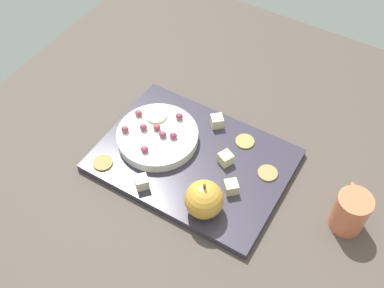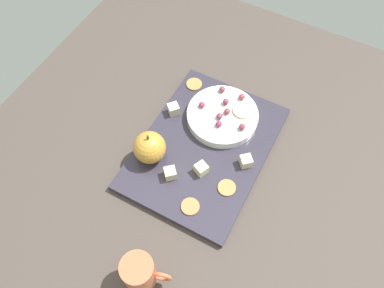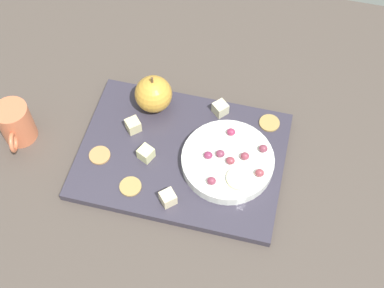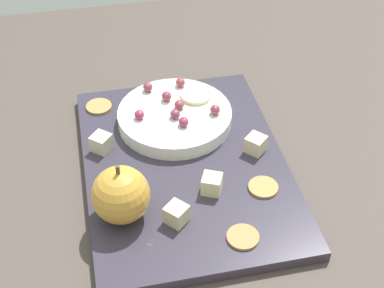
{
  "view_description": "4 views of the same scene",
  "coord_description": "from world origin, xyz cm",
  "px_view_note": "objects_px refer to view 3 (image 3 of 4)",
  "views": [
    {
      "loc": [
        27.18,
        -53.28,
        83.6
      ],
      "look_at": [
        -4.15,
        -0.99,
        8.2
      ],
      "focal_mm": 43.93,
      "sensor_mm": 36.0,
      "label": 1
    },
    {
      "loc": [
        40.1,
        17.31,
        85.76
      ],
      "look_at": [
        -0.59,
        -4.43,
        8.78
      ],
      "focal_mm": 36.92,
      "sensor_mm": 36.0,
      "label": 2
    },
    {
      "loc": [
        -17.46,
        48.29,
        91.74
      ],
      "look_at": [
        -4.82,
        -3.47,
        8.21
      ],
      "focal_mm": 49.28,
      "sensor_mm": 36.0,
      "label": 3
    },
    {
      "loc": [
        54.38,
        -13.58,
        60.6
      ],
      "look_at": [
        -2.9,
        -1.38,
        9.17
      ],
      "focal_mm": 52.82,
      "sensor_mm": 36.0,
      "label": 4
    }
  ],
  "objects_px": {
    "apple_whole": "(153,94)",
    "apple_slice_0": "(239,179)",
    "grape_3": "(263,148)",
    "grape_5": "(212,181)",
    "cracker_2": "(100,155)",
    "grape_0": "(245,156)",
    "grape_7": "(220,154)",
    "cracker_0": "(269,123)",
    "cheese_cube_0": "(133,125)",
    "grape_1": "(230,161)",
    "serving_dish": "(228,161)",
    "cheese_cube_3": "(220,108)",
    "cup": "(16,123)",
    "cheese_cube_1": "(147,152)",
    "grape_4": "(260,171)",
    "cheese_cube_2": "(168,198)",
    "grape_6": "(208,155)",
    "cracker_1": "(130,186)",
    "platter": "(182,156)",
    "grape_2": "(231,132)"
  },
  "relations": [
    {
      "from": "cracker_0",
      "to": "grape_6",
      "type": "xyz_separation_m",
      "value": [
        0.1,
        0.12,
        0.03
      ]
    },
    {
      "from": "cracker_1",
      "to": "grape_5",
      "type": "height_order",
      "value": "grape_5"
    },
    {
      "from": "grape_3",
      "to": "grape_0",
      "type": "bearing_deg",
      "value": 39.13
    },
    {
      "from": "platter",
      "to": "cheese_cube_1",
      "type": "bearing_deg",
      "value": 17.29
    },
    {
      "from": "grape_3",
      "to": "grape_5",
      "type": "height_order",
      "value": "same"
    },
    {
      "from": "platter",
      "to": "grape_2",
      "type": "bearing_deg",
      "value": -148.58
    },
    {
      "from": "grape_6",
      "to": "cup",
      "type": "distance_m",
      "value": 0.38
    },
    {
      "from": "grape_1",
      "to": "grape_2",
      "type": "height_order",
      "value": "same"
    },
    {
      "from": "apple_whole",
      "to": "apple_slice_0",
      "type": "relative_size",
      "value": 1.56
    },
    {
      "from": "apple_whole",
      "to": "serving_dish",
      "type": "bearing_deg",
      "value": 149.7
    },
    {
      "from": "grape_5",
      "to": "cup",
      "type": "relative_size",
      "value": 0.17
    },
    {
      "from": "cheese_cube_2",
      "to": "apple_slice_0",
      "type": "bearing_deg",
      "value": -151.91
    },
    {
      "from": "grape_6",
      "to": "grape_5",
      "type": "bearing_deg",
      "value": 108.94
    },
    {
      "from": "grape_0",
      "to": "cup",
      "type": "distance_m",
      "value": 0.44
    },
    {
      "from": "cracker_0",
      "to": "grape_5",
      "type": "xyz_separation_m",
      "value": [
        0.08,
        0.17,
        0.03
      ]
    },
    {
      "from": "cheese_cube_0",
      "to": "grape_1",
      "type": "distance_m",
      "value": 0.21
    },
    {
      "from": "cracker_2",
      "to": "apple_whole",
      "type": "bearing_deg",
      "value": -116.08
    },
    {
      "from": "serving_dish",
      "to": "cheese_cube_2",
      "type": "relative_size",
      "value": 6.84
    },
    {
      "from": "cracker_1",
      "to": "grape_3",
      "type": "bearing_deg",
      "value": -151.4
    },
    {
      "from": "cheese_cube_3",
      "to": "cup",
      "type": "distance_m",
      "value": 0.4
    },
    {
      "from": "cheese_cube_3",
      "to": "grape_4",
      "type": "xyz_separation_m",
      "value": [
        -0.1,
        0.13,
        0.02
      ]
    },
    {
      "from": "apple_slice_0",
      "to": "cheese_cube_3",
      "type": "bearing_deg",
      "value": -66.38
    },
    {
      "from": "grape_5",
      "to": "apple_slice_0",
      "type": "height_order",
      "value": "grape_5"
    },
    {
      "from": "grape_5",
      "to": "cup",
      "type": "xyz_separation_m",
      "value": [
        0.39,
        -0.04,
        -0.0
      ]
    },
    {
      "from": "cracker_2",
      "to": "grape_1",
      "type": "distance_m",
      "value": 0.25
    },
    {
      "from": "cheese_cube_0",
      "to": "grape_5",
      "type": "relative_size",
      "value": 1.55
    },
    {
      "from": "platter",
      "to": "cracker_1",
      "type": "height_order",
      "value": "cracker_1"
    },
    {
      "from": "serving_dish",
      "to": "apple_whole",
      "type": "bearing_deg",
      "value": -30.3
    },
    {
      "from": "cheese_cube_2",
      "to": "apple_slice_0",
      "type": "distance_m",
      "value": 0.13
    },
    {
      "from": "cup",
      "to": "cheese_cube_1",
      "type": "bearing_deg",
      "value": -178.68
    },
    {
      "from": "cheese_cube_1",
      "to": "grape_3",
      "type": "xyz_separation_m",
      "value": [
        -0.21,
        -0.05,
        0.02
      ]
    },
    {
      "from": "grape_4",
      "to": "cup",
      "type": "xyz_separation_m",
      "value": [
        0.48,
        0.01,
        -0.0
      ]
    },
    {
      "from": "cracker_2",
      "to": "grape_0",
      "type": "xyz_separation_m",
      "value": [
        -0.27,
        -0.05,
        0.03
      ]
    },
    {
      "from": "grape_4",
      "to": "grape_7",
      "type": "xyz_separation_m",
      "value": [
        0.08,
        -0.02,
        -0.0
      ]
    },
    {
      "from": "cracker_2",
      "to": "grape_7",
      "type": "bearing_deg",
      "value": -169.45
    },
    {
      "from": "grape_4",
      "to": "grape_5",
      "type": "relative_size",
      "value": 1.0
    },
    {
      "from": "cheese_cube_2",
      "to": "cracker_2",
      "type": "xyz_separation_m",
      "value": [
        0.15,
        -0.06,
        -0.01
      ]
    },
    {
      "from": "cheese_cube_1",
      "to": "cracker_2",
      "type": "distance_m",
      "value": 0.09
    },
    {
      "from": "grape_1",
      "to": "grape_6",
      "type": "xyz_separation_m",
      "value": [
        0.04,
        -0.0,
        0.0
      ]
    },
    {
      "from": "grape_7",
      "to": "cracker_0",
      "type": "bearing_deg",
      "value": -125.39
    },
    {
      "from": "apple_whole",
      "to": "cheese_cube_0",
      "type": "xyz_separation_m",
      "value": [
        0.02,
        0.07,
        -0.02
      ]
    },
    {
      "from": "grape_1",
      "to": "cup",
      "type": "relative_size",
      "value": 0.17
    },
    {
      "from": "cheese_cube_0",
      "to": "cracker_1",
      "type": "relative_size",
      "value": 0.62
    },
    {
      "from": "grape_6",
      "to": "cup",
      "type": "relative_size",
      "value": 0.17
    },
    {
      "from": "cheese_cube_3",
      "to": "grape_7",
      "type": "distance_m",
      "value": 0.12
    },
    {
      "from": "cracker_0",
      "to": "grape_4",
      "type": "relative_size",
      "value": 2.48
    },
    {
      "from": "apple_whole",
      "to": "cracker_2",
      "type": "bearing_deg",
      "value": 63.92
    },
    {
      "from": "grape_3",
      "to": "grape_7",
      "type": "relative_size",
      "value": 1.0
    },
    {
      "from": "cracker_0",
      "to": "apple_slice_0",
      "type": "xyz_separation_m",
      "value": [
        0.03,
        0.15,
        0.02
      ]
    },
    {
      "from": "grape_7",
      "to": "grape_4",
      "type": "bearing_deg",
      "value": 165.53
    }
  ]
}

